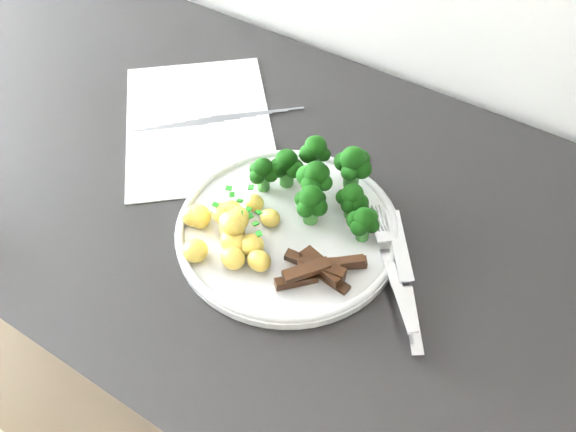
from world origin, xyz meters
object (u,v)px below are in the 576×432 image
at_px(potatoes, 230,228).
at_px(fork, 392,270).
at_px(plate, 288,229).
at_px(knife, 407,296).
at_px(broccoli, 322,180).
at_px(beef_strips, 320,268).
at_px(counter, 342,414).
at_px(recipe_paper, 199,123).

bearing_deg(potatoes, fork, 16.85).
xyz_separation_m(plate, fork, (0.13, 0.01, 0.01)).
height_order(potatoes, knife, potatoes).
bearing_deg(fork, broccoli, 156.84).
xyz_separation_m(beef_strips, fork, (0.07, 0.04, -0.00)).
xyz_separation_m(broccoli, potatoes, (-0.06, -0.11, -0.02)).
xyz_separation_m(plate, broccoli, (0.01, 0.06, 0.04)).
distance_m(counter, fork, 0.48).
bearing_deg(fork, knife, -29.27).
bearing_deg(potatoes, counter, 29.95).
height_order(beef_strips, fork, beef_strips).
distance_m(plate, potatoes, 0.07).
height_order(counter, beef_strips, beef_strips).
relative_size(recipe_paper, broccoli, 1.93).
height_order(counter, knife, knife).
bearing_deg(broccoli, knife, -24.33).
bearing_deg(knife, recipe_paper, 163.87).
height_order(broccoli, fork, broccoli).
distance_m(broccoli, potatoes, 0.12).
xyz_separation_m(recipe_paper, beef_strips, (0.28, -0.13, 0.02)).
bearing_deg(knife, broccoli, 155.67).
relative_size(counter, fork, 17.28).
bearing_deg(recipe_paper, counter, -12.51).
xyz_separation_m(recipe_paper, fork, (0.34, -0.09, 0.02)).
xyz_separation_m(counter, plate, (-0.09, -0.03, 0.47)).
distance_m(recipe_paper, potatoes, 0.22).
xyz_separation_m(potatoes, beef_strips, (0.11, 0.01, -0.01)).
distance_m(counter, plate, 0.48).
bearing_deg(counter, plate, -161.25).
relative_size(counter, beef_strips, 26.89).
bearing_deg(broccoli, potatoes, -118.75).
bearing_deg(beef_strips, knife, 16.41).
relative_size(plate, knife, 1.60).
bearing_deg(counter, potatoes, -150.05).
relative_size(counter, plate, 9.20).
height_order(broccoli, potatoes, broccoli).
distance_m(recipe_paper, plate, 0.23).
bearing_deg(counter, recipe_paper, 167.49).
height_order(recipe_paper, fork, fork).
bearing_deg(plate, potatoes, -134.22).
bearing_deg(plate, recipe_paper, 155.20).
xyz_separation_m(counter, fork, (0.04, -0.03, 0.48)).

